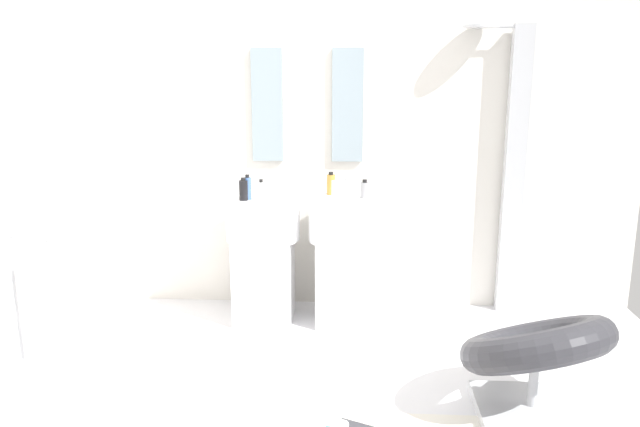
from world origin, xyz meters
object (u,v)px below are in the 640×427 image
pedestal_sink_left (264,251)px  towel_rack (41,286)px  shower_column (512,166)px  soap_bottle_clear (333,187)px  soap_bottle_blue (248,188)px  soap_bottle_black (243,190)px  pedestal_sink_right (345,253)px  soap_bottle_amber (331,184)px  soap_bottle_grey (365,190)px  soap_bottle_white (261,191)px  lounge_chair (536,353)px

pedestal_sink_left → towel_rack: 1.53m
shower_column → soap_bottle_clear: shower_column is taller
soap_bottle_blue → soap_bottle_clear: bearing=18.6°
towel_rack → soap_bottle_black: 1.39m
pedestal_sink_right → soap_bottle_amber: size_ratio=6.29×
soap_bottle_amber → soap_bottle_grey: size_ratio=1.26×
soap_bottle_black → soap_bottle_clear: 0.63m
towel_rack → soap_bottle_clear: bearing=38.4°
soap_bottle_white → lounge_chair: bearing=-34.4°
pedestal_sink_left → soap_bottle_clear: bearing=10.2°
shower_column → soap_bottle_black: size_ratio=13.41×
soap_bottle_blue → pedestal_sink_left: bearing=51.2°
shower_column → lounge_chair: 1.65m
shower_column → towel_rack: (-2.78, -1.38, -0.45)m
pedestal_sink_right → lounge_chair: size_ratio=0.93×
soap_bottle_black → soap_bottle_amber: soap_bottle_amber is taller
towel_rack → soap_bottle_clear: (1.52, 1.20, 0.33)m
soap_bottle_clear → pedestal_sink_right: bearing=-42.9°
lounge_chair → soap_bottle_grey: soap_bottle_grey is taller
soap_bottle_clear → lounge_chair: bearing=-49.9°
soap_bottle_amber → shower_column: bearing=8.1°
shower_column → soap_bottle_amber: (-1.28, -0.18, -0.11)m
soap_bottle_black → soap_bottle_clear: soap_bottle_black is taller
shower_column → soap_bottle_blue: size_ratio=12.20×
shower_column → soap_bottle_black: bearing=-167.7°
soap_bottle_black → soap_bottle_blue: soap_bottle_blue is taller
soap_bottle_black → towel_rack: bearing=-133.5°
pedestal_sink_left → lounge_chair: size_ratio=0.93×
towel_rack → soap_bottle_grey: soap_bottle_grey is taller
soap_bottle_grey → soap_bottle_amber: bearing=156.1°
shower_column → pedestal_sink_right: bearing=-167.0°
soap_bottle_black → soap_bottle_clear: bearing=20.6°
soap_bottle_blue → soap_bottle_white: bearing=-19.8°
pedestal_sink_left → soap_bottle_black: bearing=-128.2°
shower_column → soap_bottle_white: (-1.73, -0.41, -0.12)m
pedestal_sink_right → soap_bottle_amber: (-0.11, 0.09, 0.47)m
pedestal_sink_left → soap_bottle_grey: 0.83m
pedestal_sink_left → soap_bottle_blue: size_ratio=5.94×
soap_bottle_blue → soap_bottle_grey: 0.79m
soap_bottle_black → soap_bottle_blue: size_ratio=0.91×
soap_bottle_white → soap_bottle_clear: 0.52m
pedestal_sink_right → soap_bottle_white: size_ratio=6.95×
towel_rack → soap_bottle_blue: (0.95, 1.01, 0.35)m
towel_rack → soap_bottle_amber: size_ratio=5.98×
soap_bottle_blue → soap_bottle_grey: size_ratio=1.33×
soap_bottle_black → soap_bottle_amber: size_ratio=0.96×
soap_bottle_blue → soap_bottle_grey: (0.78, 0.09, -0.02)m
pedestal_sink_left → soap_bottle_blue: bearing=-128.8°
soap_bottle_black → soap_bottle_blue: 0.04m
pedestal_sink_right → shower_column: shower_column is taller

